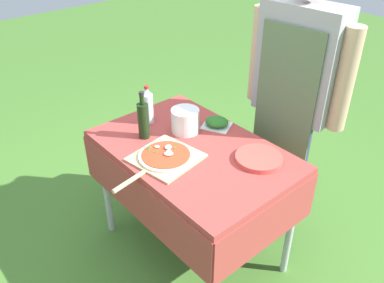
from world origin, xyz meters
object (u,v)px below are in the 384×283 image
Objects in this scene: mixing_tub at (185,121)px; water_bottle at (148,106)px; prep_table at (193,162)px; plate_stack at (259,158)px; person_cook at (295,89)px; oil_bottle at (143,120)px; herb_container at (217,122)px; pizza_on_peel at (165,157)px.

water_bottle is at bearing -155.48° from mixing_tub.
water_bottle is (-0.39, -0.02, 0.21)m from prep_table.
person_cook is at bearing 106.95° from plate_stack.
oil_bottle is 0.17m from water_bottle.
water_bottle reaches higher than prep_table.
person_cook is 7.07× the size of water_bottle.
water_bottle reaches higher than mixing_tub.
herb_container is 0.83× the size of plate_stack.
plate_stack is (0.13, -0.44, -0.21)m from person_cook.
water_bottle is (-0.37, 0.17, 0.10)m from pizza_on_peel.
prep_table is 0.37m from oil_bottle.
pizza_on_peel is 0.42m from water_bottle.
pizza_on_peel is 0.45m from herb_container.
pizza_on_peel reaches higher than plate_stack.
oil_bottle is 1.12× the size of plate_stack.
pizza_on_peel is at bearing -131.69° from plate_stack.
oil_bottle reaches higher than herb_container.
prep_table is at bearing -71.88° from herb_container.
mixing_tub is at bearing -114.29° from herb_container.
water_bottle is (-0.12, 0.12, 0.00)m from oil_bottle.
water_bottle is at bearing -177.52° from prep_table.
pizza_on_peel is 2.15× the size of plate_stack.
mixing_tub reaches higher than plate_stack.
prep_table is 3.98× the size of oil_bottle.
person_cook reaches higher than water_bottle.
oil_bottle is at bearing -43.63° from water_bottle.
oil_bottle is at bearing 159.58° from pizza_on_peel.
pizza_on_peel is at bearing -81.19° from herb_container.
person_cook is at bearing 54.15° from herb_container.
herb_container reaches higher than prep_table.
oil_bottle is at bearing 53.65° from person_cook.
pizza_on_peel reaches higher than prep_table.
plate_stack is at bearing 11.99° from mixing_tub.
herb_container is 0.41m from plate_stack.
oil_bottle is 1.35× the size of herb_container.
person_cook is 0.86m from pizza_on_peel.
water_bottle is 0.25m from mixing_tub.
oil_bottle is 0.45m from herb_container.
prep_table is at bearing 26.14° from oil_bottle.
prep_table is 0.45m from water_bottle.
person_cook reaches higher than mixing_tub.
oil_bottle reaches higher than plate_stack.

